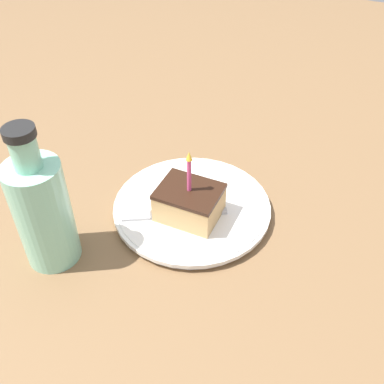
{
  "coord_description": "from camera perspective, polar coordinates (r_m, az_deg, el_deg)",
  "views": [
    {
      "loc": [
        -0.52,
        -0.22,
        0.52
      ],
      "look_at": [
        -0.02,
        0.01,
        0.04
      ],
      "focal_mm": 42.0,
      "sensor_mm": 36.0,
      "label": 1
    }
  ],
  "objects": [
    {
      "name": "fork",
      "position": [
        0.73,
        -3.36,
        -2.71
      ],
      "size": [
        0.1,
        0.15,
        0.0
      ],
      "color": "#B2B2B7",
      "rests_on": "plate"
    },
    {
      "name": "plate",
      "position": [
        0.75,
        0.0,
        -1.99
      ],
      "size": [
        0.26,
        0.26,
        0.02
      ],
      "color": "white",
      "rests_on": "ground_plane"
    },
    {
      "name": "bottle",
      "position": [
        0.66,
        -18.47,
        -2.2
      ],
      "size": [
        0.08,
        0.08,
        0.23
      ],
      "color": "#8CD1B2",
      "rests_on": "ground_plane"
    },
    {
      "name": "ground_plane",
      "position": [
        0.78,
        1.13,
        -2.71
      ],
      "size": [
        2.4,
        2.4,
        0.04
      ],
      "color": "brown",
      "rests_on": "ground"
    },
    {
      "name": "cake_slice",
      "position": [
        0.71,
        -0.48,
        -1.25
      ],
      "size": [
        0.08,
        0.1,
        0.12
      ],
      "color": "tan",
      "rests_on": "plate"
    }
  ]
}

